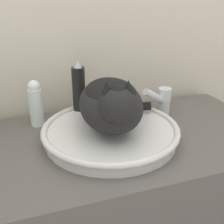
# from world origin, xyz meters

# --- Properties ---
(wall_back) EXTENTS (8.00, 0.05, 2.40)m
(wall_back) POSITION_xyz_m (0.00, 0.57, 1.20)
(wall_back) COLOR beige
(wall_back) RESTS_ON ground_plane
(sink_basin) EXTENTS (0.43, 0.43, 0.05)m
(sink_basin) POSITION_xyz_m (0.06, 0.26, 0.91)
(sink_basin) COLOR silver
(sink_basin) RESTS_ON vanity_counter
(cat) EXTENTS (0.29, 0.32, 0.18)m
(cat) POSITION_xyz_m (0.06, 0.25, 1.02)
(cat) COLOR black
(cat) RESTS_ON sink_basin
(faucet) EXTENTS (0.13, 0.08, 0.13)m
(faucet) POSITION_xyz_m (0.29, 0.36, 0.95)
(faucet) COLOR silver
(faucet) RESTS_ON vanity_counter
(deodorant_stick) EXTENTS (0.05, 0.05, 0.16)m
(deodorant_stick) POSITION_xyz_m (-0.15, 0.44, 0.97)
(deodorant_stick) COLOR silver
(deodorant_stick) RESTS_ON vanity_counter
(hairspray_can_black) EXTENTS (0.05, 0.05, 0.21)m
(hairspray_can_black) POSITION_xyz_m (0.00, 0.44, 0.99)
(hairspray_can_black) COLOR black
(hairspray_can_black) RESTS_ON vanity_counter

